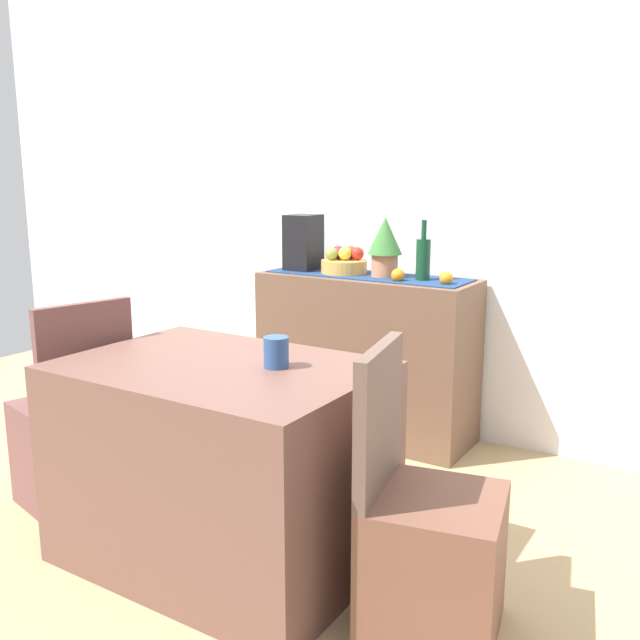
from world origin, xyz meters
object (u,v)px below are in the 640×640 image
sideboard_console (366,356)px  coffee_maker (303,243)px  dining_table (222,462)px  potted_plant (385,244)px  chair_by_corner (428,552)px  chair_near_window (75,444)px  fruit_bowl (344,267)px  coffee_cup (276,352)px  wine_bottle (423,258)px

sideboard_console → coffee_maker: coffee_maker is taller
sideboard_console → dining_table: sideboard_console is taller
coffee_maker → potted_plant: 0.50m
potted_plant → chair_by_corner: size_ratio=0.35×
sideboard_console → chair_near_window: chair_near_window is taller
chair_by_corner → chair_near_window: bearing=-180.0°
chair_by_corner → fruit_bowl: bearing=128.6°
fruit_bowl → chair_near_window: 1.61m
coffee_maker → chair_by_corner: bearing=-45.4°
fruit_bowl → dining_table: bearing=-77.9°
potted_plant → coffee_cup: size_ratio=2.91×
sideboard_console → chair_by_corner: size_ratio=1.28×
coffee_maker → sideboard_console: bearing=0.0°
coffee_maker → fruit_bowl: bearing=0.0°
wine_bottle → potted_plant: size_ratio=0.97×
fruit_bowl → chair_near_window: bearing=-110.4°
wine_bottle → chair_near_window: wine_bottle is taller
potted_plant → chair_by_corner: bearing=-58.0°
fruit_bowl → coffee_maker: bearing=180.0°
fruit_bowl → chair_near_window: size_ratio=0.27×
sideboard_console → wine_bottle: (0.32, 0.00, 0.55)m
sideboard_console → chair_by_corner: chair_by_corner is taller
sideboard_console → chair_near_window: (-0.66, -1.39, -0.17)m
fruit_bowl → chair_by_corner: (1.11, -1.39, -0.64)m
dining_table → coffee_cup: (0.20, 0.07, 0.42)m
sideboard_console → chair_near_window: size_ratio=1.28×
sideboard_console → fruit_bowl: 0.49m
sideboard_console → chair_by_corner: (0.97, -1.39, -0.17)m
dining_table → chair_near_window: (-0.81, -0.00, -0.10)m
dining_table → coffee_maker: bearing=111.9°
coffee_maker → coffee_cup: 1.53m
potted_plant → dining_table: potted_plant is taller
dining_table → chair_by_corner: (0.81, -0.00, -0.10)m
coffee_cup → chair_near_window: bearing=-175.7°
wine_bottle → potted_plant: 0.22m
dining_table → chair_by_corner: bearing=-0.2°
fruit_bowl → potted_plant: bearing=0.0°
potted_plant → dining_table: size_ratio=0.28×
coffee_maker → potted_plant: size_ratio=0.98×
fruit_bowl → coffee_cup: size_ratio=2.29×
wine_bottle → chair_by_corner: (0.65, -1.39, -0.72)m
dining_table → chair_near_window: chair_near_window is taller
sideboard_console → coffee_cup: sideboard_console is taller
sideboard_console → potted_plant: (0.10, 0.00, 0.61)m
fruit_bowl → potted_plant: 0.28m
chair_near_window → dining_table: bearing=0.3°
fruit_bowl → coffee_cup: 1.41m
sideboard_console → coffee_maker: bearing=180.0°
sideboard_console → coffee_cup: 1.40m
fruit_bowl → coffee_maker: size_ratio=0.80×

